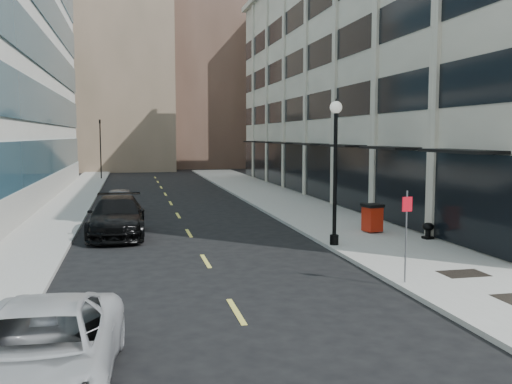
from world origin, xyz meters
name	(u,v)px	position (x,y,z in m)	size (l,w,h in m)	color
ground	(253,339)	(0.00, 0.00, 0.00)	(160.00, 160.00, 0.00)	black
sidewalk_right	(306,210)	(7.50, 20.00, 0.07)	(5.00, 80.00, 0.15)	#9A978C
sidewalk_left	(57,218)	(-6.50, 20.00, 0.07)	(3.00, 80.00, 0.15)	#9A978C
building_right	(402,74)	(16.94, 26.99, 8.99)	(15.30, 46.50, 18.25)	beige
skyline_tan_near	(117,64)	(-4.00, 68.00, 14.00)	(14.00, 18.00, 28.00)	#90765E
skyline_brown	(203,49)	(8.00, 72.00, 17.00)	(12.00, 16.00, 34.00)	brown
skyline_tan_far	(50,91)	(-14.00, 78.00, 11.00)	(12.00, 14.00, 22.00)	#90765E
skyline_stone	(280,96)	(18.00, 66.00, 10.00)	(10.00, 14.00, 20.00)	beige
grate_far	(463,274)	(7.60, 3.80, 0.15)	(1.40, 1.00, 0.01)	black
road_centerline	(183,223)	(0.00, 17.00, 0.01)	(0.15, 68.20, 0.01)	#D8CC4C
traffic_signal	(100,123)	(-5.50, 48.00, 5.72)	(0.66, 0.66, 6.98)	black
car_white_van	(39,353)	(-4.15, -1.95, 0.78)	(2.57, 5.58, 1.55)	silver
car_black_pickup	(117,217)	(-3.20, 14.00, 0.87)	(2.44, 6.01, 1.74)	black
car_silver_sedan	(120,202)	(-3.20, 21.00, 0.75)	(1.77, 4.40, 1.50)	gray
trash_bin	(372,217)	(7.99, 11.65, 0.84)	(0.94, 0.96, 1.27)	#A71C0B
lamppost	(335,159)	(5.30, 9.22, 3.55)	(0.48, 0.48, 5.79)	black
sign_post	(406,225)	(5.30, 3.21, 1.88)	(0.32, 0.07, 2.73)	slate
urn_planter	(428,229)	(9.60, 9.60, 0.57)	(0.50, 0.50, 0.69)	black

